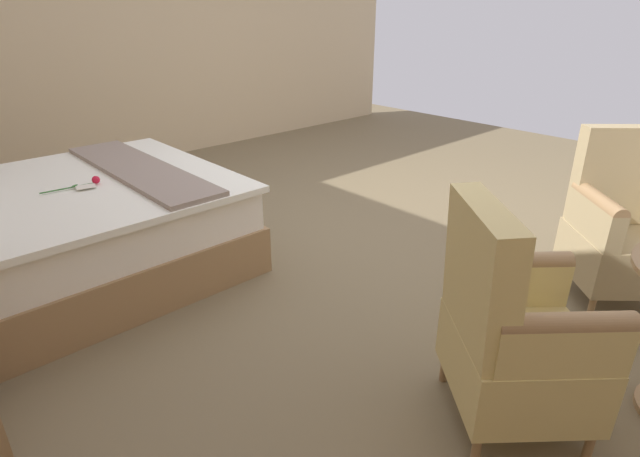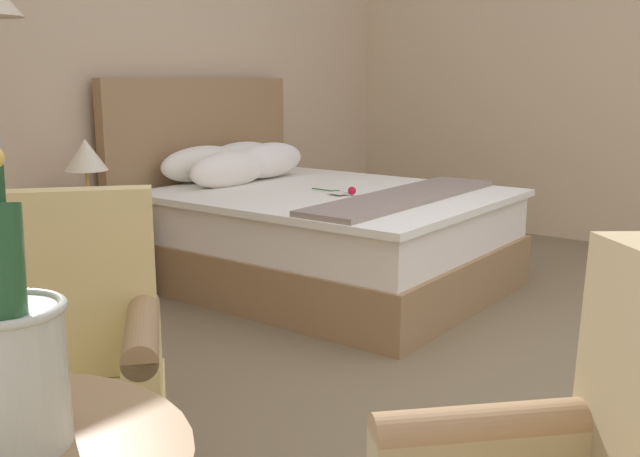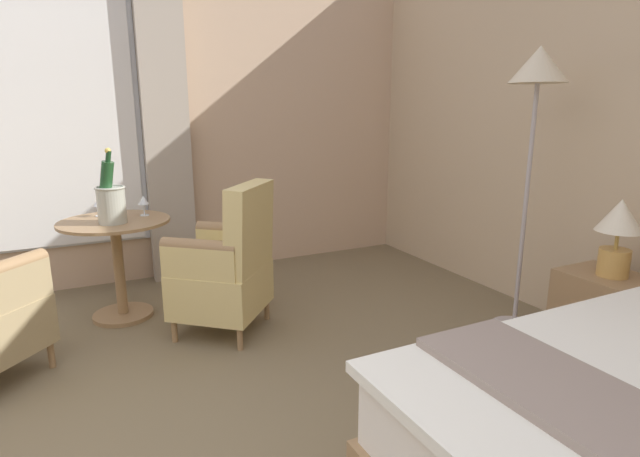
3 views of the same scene
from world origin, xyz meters
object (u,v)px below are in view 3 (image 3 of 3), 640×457
champagne_bucket (110,199)px  bedside_lamp (618,229)px  nightstand (605,320)px  wine_glass_near_edge (99,203)px  side_table_round (118,255)px  floor_lamp_brass (536,96)px  armchair_by_window (227,267)px  wine_glass_near_bucket (143,201)px

champagne_bucket → bedside_lamp: bearing=52.6°
nightstand → bedside_lamp: size_ratio=1.22×
wine_glass_near_edge → side_table_round: bearing=23.3°
floor_lamp_brass → armchair_by_window: 2.15m
floor_lamp_brass → wine_glass_near_edge: (-1.55, -2.37, -0.71)m
wine_glass_near_bucket → armchair_by_window: (0.62, 0.40, -0.36)m
floor_lamp_brass → champagne_bucket: bearing=-119.1°
champagne_bucket → armchair_by_window: 0.88m
side_table_round → armchair_by_window: size_ratio=0.74×
floor_lamp_brass → side_table_round: floor_lamp_brass is taller
nightstand → wine_glass_near_edge: bearing=-130.5°
armchair_by_window → bedside_lamp: bearing=52.5°
wine_glass_near_edge → armchair_by_window: bearing=42.8°
bedside_lamp → nightstand: bearing=0.0°
side_table_round → bedside_lamp: bearing=51.1°
nightstand → armchair_by_window: armchair_by_window is taller
side_table_round → wine_glass_near_bucket: wine_glass_near_bucket is taller
side_table_round → champagne_bucket: 0.41m
nightstand → floor_lamp_brass: bearing=-171.1°
side_table_round → wine_glass_near_edge: size_ratio=5.51×
floor_lamp_brass → wine_glass_near_bucket: size_ratio=12.72×
side_table_round → wine_glass_near_bucket: bearing=108.1°
floor_lamp_brass → wine_glass_near_edge: bearing=-123.1°
nightstand → bedside_lamp: bearing=-180.0°
side_table_round → armchair_by_window: (0.55, 0.60, -0.01)m
nightstand → side_table_round: size_ratio=0.73×
nightstand → wine_glass_near_bucket: 2.99m
armchair_by_window → nightstand: bearing=52.5°
wine_glass_near_bucket → nightstand: bearing=47.6°
bedside_lamp → wine_glass_near_bucket: size_ratio=3.07×
wine_glass_near_bucket → wine_glass_near_edge: bearing=-111.8°
floor_lamp_brass → bedside_lamp: bearing=8.9°
nightstand → wine_glass_near_bucket: (-1.98, -2.17, 0.53)m
nightstand → champagne_bucket: 3.07m
wine_glass_near_bucket → champagne_bucket: bearing=-55.0°
nightstand → wine_glass_near_edge: wine_glass_near_edge is taller
nightstand → champagne_bucket: bearing=-127.4°
bedside_lamp → side_table_round: (-1.92, -2.38, -0.34)m
bedside_lamp → armchair_by_window: size_ratio=0.44×
bedside_lamp → armchair_by_window: bearing=-127.5°
side_table_round → champagne_bucket: (0.09, -0.02, 0.40)m
wine_glass_near_bucket → armchair_by_window: armchair_by_window is taller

